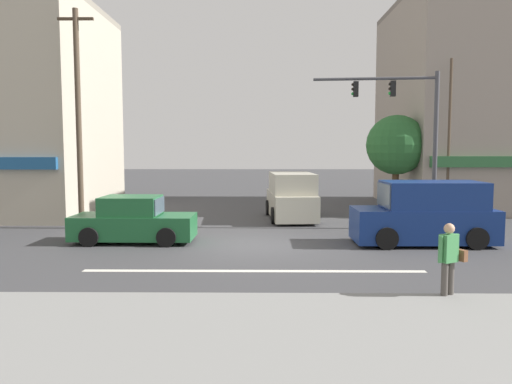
{
  "coord_description": "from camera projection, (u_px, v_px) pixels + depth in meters",
  "views": [
    {
      "loc": [
        0.2,
        -16.33,
        3.22
      ],
      "look_at": [
        -0.01,
        2.0,
        1.6
      ],
      "focal_mm": 35.0,
      "sensor_mm": 36.0,
      "label": 1
    }
  ],
  "objects": [
    {
      "name": "utility_pole_far_right",
      "position": [
        448.0,
        136.0,
        22.7
      ],
      "size": [
        1.4,
        0.22,
        7.23
      ],
      "color": "brown",
      "rests_on": "ground"
    },
    {
      "name": "building_right_corner",
      "position": [
        505.0,
        104.0,
        27.31
      ],
      "size": [
        12.01,
        10.11,
        11.24
      ],
      "color": "gray",
      "rests_on": "ground"
    },
    {
      "name": "lane_marking_stripe",
      "position": [
        254.0,
        271.0,
        13.06
      ],
      "size": [
        9.0,
        0.24,
        0.01
      ],
      "primitive_type": "cube",
      "color": "silver",
      "rests_on": "ground"
    },
    {
      "name": "ground_plane",
      "position": [
        256.0,
        245.0,
        16.55
      ],
      "size": [
        120.0,
        120.0,
        0.0
      ],
      "primitive_type": "plane",
      "color": "#3D3D3F"
    },
    {
      "name": "sedan_crossing_leftbound",
      "position": [
        134.0,
        221.0,
        17.06
      ],
      "size": [
        4.12,
        1.92,
        1.58
      ],
      "color": "#1E6033",
      "rests_on": "ground"
    },
    {
      "name": "van_crossing_center",
      "position": [
        426.0,
        215.0,
        16.63
      ],
      "size": [
        4.61,
        2.06,
        2.11
      ],
      "color": "navy",
      "rests_on": "ground"
    },
    {
      "name": "traffic_light_mast",
      "position": [
        410.0,
        124.0,
        19.65
      ],
      "size": [
        4.87,
        0.64,
        6.2
      ],
      "color": "#47474C",
      "rests_on": "ground"
    },
    {
      "name": "utility_pole_near_left",
      "position": [
        78.0,
        116.0,
        19.67
      ],
      "size": [
        1.4,
        0.22,
        8.62
      ],
      "color": "brown",
      "rests_on": "ground"
    },
    {
      "name": "sidewalk_curb",
      "position": [
        249.0,
        342.0,
        8.08
      ],
      "size": [
        40.0,
        5.0,
        0.16
      ],
      "primitive_type": "cube",
      "color": "gray",
      "rests_on": "ground"
    },
    {
      "name": "van_approaching_near",
      "position": [
        291.0,
        197.0,
        22.48
      ],
      "size": [
        2.28,
        4.72,
        2.11
      ],
      "color": "#B7B29E",
      "rests_on": "ground"
    },
    {
      "name": "pedestrian_foreground_with_bag",
      "position": [
        449.0,
        257.0,
        10.35
      ],
      "size": [
        0.67,
        0.45,
        1.67
      ],
      "color": "#4C4742",
      "rests_on": "ground"
    },
    {
      "name": "street_tree",
      "position": [
        396.0,
        145.0,
        24.02
      ],
      "size": [
        2.88,
        2.88,
        4.81
      ],
      "color": "#4C3823",
      "rests_on": "ground"
    }
  ]
}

